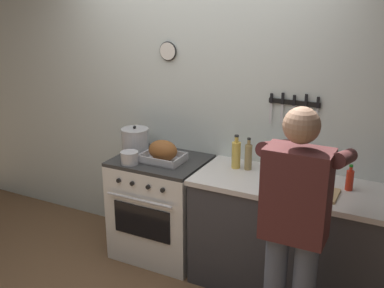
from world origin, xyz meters
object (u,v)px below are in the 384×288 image
(bottle_soy_sauce, at_px, (289,166))
(bottle_hot_sauce, at_px, (350,180))
(cutting_board, at_px, (312,192))
(stock_pot, at_px, (135,140))
(bottle_dish_soap, at_px, (280,161))
(person_cook, at_px, (295,222))
(roasting_pan, at_px, (163,152))
(bottle_cooking_oil, at_px, (236,154))
(saucepan, at_px, (130,158))
(bottle_vinegar, at_px, (248,156))
(stove, at_px, (161,207))

(bottle_soy_sauce, bearing_deg, bottle_hot_sauce, -3.77)
(cutting_board, bearing_deg, bottle_soy_sauce, 137.63)
(stock_pot, xyz_separation_m, bottle_dish_soap, (1.29, 0.08, -0.00))
(cutting_board, relative_size, bottle_hot_sauce, 1.88)
(person_cook, xyz_separation_m, cutting_board, (-0.03, 0.57, -0.04))
(person_cook, bearing_deg, bottle_hot_sauce, -13.62)
(cutting_board, height_order, bottle_hot_sauce, bottle_hot_sauce)
(roasting_pan, relative_size, bottle_cooking_oil, 1.28)
(person_cook, distance_m, bottle_dish_soap, 0.89)
(saucepan, relative_size, bottle_soy_sauce, 0.63)
(person_cook, bearing_deg, bottle_vinegar, 37.29)
(person_cook, relative_size, saucepan, 11.30)
(roasting_pan, relative_size, stock_pot, 1.45)
(roasting_pan, relative_size, saucepan, 2.40)
(bottle_dish_soap, bearing_deg, roasting_pan, -169.30)
(stock_pot, relative_size, bottle_cooking_oil, 0.88)
(saucepan, bearing_deg, bottle_hot_sauce, 9.18)
(stove, distance_m, saucepan, 0.57)
(bottle_hot_sauce, bearing_deg, bottle_vinegar, 176.41)
(person_cook, relative_size, bottle_hot_sauce, 8.66)
(stove, xyz_separation_m, bottle_soy_sauce, (1.09, 0.09, 0.55))
(bottle_hot_sauce, bearing_deg, stove, -177.55)
(roasting_pan, xyz_separation_m, bottle_cooking_oil, (0.59, 0.14, 0.03))
(bottle_vinegar, distance_m, bottle_cooking_oil, 0.10)
(saucepan, xyz_separation_m, bottle_hot_sauce, (1.70, 0.27, 0.03))
(roasting_pan, distance_m, bottle_soy_sauce, 1.04)
(roasting_pan, bearing_deg, bottle_cooking_oil, 13.71)
(bottle_cooking_oil, bearing_deg, stove, -171.06)
(saucepan, relative_size, bottle_cooking_oil, 0.53)
(roasting_pan, xyz_separation_m, bottle_dish_soap, (0.95, 0.18, 0.02))
(bottle_hot_sauce, height_order, bottle_cooking_oil, bottle_cooking_oil)
(bottle_hot_sauce, bearing_deg, stock_pot, -179.68)
(bottle_dish_soap, bearing_deg, cutting_board, -38.43)
(person_cook, relative_size, bottle_soy_sauce, 7.13)
(stove, height_order, roasting_pan, roasting_pan)
(stove, height_order, stock_pot, stock_pot)
(saucepan, distance_m, bottle_hot_sauce, 1.72)
(cutting_board, xyz_separation_m, bottle_vinegar, (-0.56, 0.22, 0.10))
(saucepan, bearing_deg, stock_pot, 114.39)
(bottle_hot_sauce, relative_size, bottle_cooking_oil, 0.70)
(stove, bearing_deg, bottle_cooking_oil, 8.94)
(bottle_vinegar, bearing_deg, bottle_dish_soap, 4.78)
(bottle_cooking_oil, bearing_deg, saucepan, -159.09)
(person_cook, distance_m, bottle_hot_sauce, 0.77)
(person_cook, distance_m, roasting_pan, 1.44)
(stock_pot, distance_m, bottle_vinegar, 1.04)
(bottle_dish_soap, height_order, bottle_soy_sauce, bottle_dish_soap)
(bottle_dish_soap, distance_m, bottle_soy_sauce, 0.09)
(person_cook, height_order, roasting_pan, person_cook)
(bottle_hot_sauce, bearing_deg, person_cook, -104.27)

